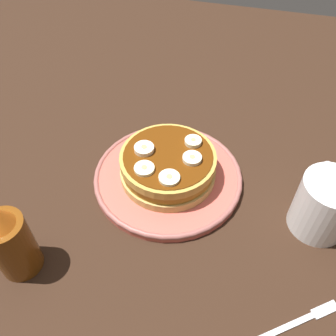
{
  "coord_description": "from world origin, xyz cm",
  "views": [
    {
      "loc": [
        -36.9,
        -10.09,
        44.69
      ],
      "look_at": [
        0.0,
        0.0,
        2.82
      ],
      "focal_mm": 38.01,
      "sensor_mm": 36.0,
      "label": 1
    }
  ],
  "objects_px": {
    "plate": "(168,176)",
    "syrup_bottle": "(10,242)",
    "coffee_mug": "(325,203)",
    "banana_slice_1": "(169,178)",
    "banana_slice_0": "(192,158)",
    "banana_slice_4": "(145,147)",
    "fork": "(299,321)",
    "pancake_stack": "(168,166)",
    "banana_slice_3": "(144,169)",
    "banana_slice_2": "(193,142)"
  },
  "relations": [
    {
      "from": "banana_slice_1",
      "to": "coffee_mug",
      "type": "relative_size",
      "value": 0.27
    },
    {
      "from": "syrup_bottle",
      "to": "banana_slice_1",
      "type": "bearing_deg",
      "value": -47.39
    },
    {
      "from": "banana_slice_3",
      "to": "banana_slice_4",
      "type": "relative_size",
      "value": 0.98
    },
    {
      "from": "banana_slice_2",
      "to": "coffee_mug",
      "type": "distance_m",
      "value": 0.21
    },
    {
      "from": "plate",
      "to": "banana_slice_0",
      "type": "distance_m",
      "value": 0.06
    },
    {
      "from": "banana_slice_0",
      "to": "fork",
      "type": "height_order",
      "value": "banana_slice_0"
    },
    {
      "from": "banana_slice_2",
      "to": "syrup_bottle",
      "type": "distance_m",
      "value": 0.3
    },
    {
      "from": "coffee_mug",
      "to": "syrup_bottle",
      "type": "distance_m",
      "value": 0.42
    },
    {
      "from": "plate",
      "to": "syrup_bottle",
      "type": "bearing_deg",
      "value": 142.7
    },
    {
      "from": "banana_slice_2",
      "to": "fork",
      "type": "xyz_separation_m",
      "value": [
        -0.22,
        -0.18,
        -0.06
      ]
    },
    {
      "from": "pancake_stack",
      "to": "banana_slice_4",
      "type": "distance_m",
      "value": 0.05
    },
    {
      "from": "banana_slice_4",
      "to": "coffee_mug",
      "type": "height_order",
      "value": "coffee_mug"
    },
    {
      "from": "banana_slice_0",
      "to": "coffee_mug",
      "type": "relative_size",
      "value": 0.25
    },
    {
      "from": "plate",
      "to": "banana_slice_4",
      "type": "bearing_deg",
      "value": 84.94
    },
    {
      "from": "banana_slice_1",
      "to": "banana_slice_4",
      "type": "bearing_deg",
      "value": 46.98
    },
    {
      "from": "pancake_stack",
      "to": "syrup_bottle",
      "type": "bearing_deg",
      "value": 142.54
    },
    {
      "from": "fork",
      "to": "banana_slice_4",
      "type": "bearing_deg",
      "value": 54.16
    },
    {
      "from": "syrup_bottle",
      "to": "fork",
      "type": "bearing_deg",
      "value": -87.0
    },
    {
      "from": "plate",
      "to": "banana_slice_1",
      "type": "distance_m",
      "value": 0.07
    },
    {
      "from": "plate",
      "to": "banana_slice_0",
      "type": "relative_size",
      "value": 8.28
    },
    {
      "from": "banana_slice_1",
      "to": "fork",
      "type": "xyz_separation_m",
      "value": [
        -0.13,
        -0.2,
        -0.06
      ]
    },
    {
      "from": "banana_slice_1",
      "to": "pancake_stack",
      "type": "bearing_deg",
      "value": 18.42
    },
    {
      "from": "plate",
      "to": "fork",
      "type": "xyz_separation_m",
      "value": [
        -0.18,
        -0.21,
        -0.01
      ]
    },
    {
      "from": "fork",
      "to": "banana_slice_3",
      "type": "bearing_deg",
      "value": 59.64
    },
    {
      "from": "pancake_stack",
      "to": "banana_slice_0",
      "type": "relative_size",
      "value": 5.44
    },
    {
      "from": "pancake_stack",
      "to": "coffee_mug",
      "type": "bearing_deg",
      "value": -95.07
    },
    {
      "from": "syrup_bottle",
      "to": "coffee_mug",
      "type": "bearing_deg",
      "value": -65.43
    },
    {
      "from": "fork",
      "to": "syrup_bottle",
      "type": "relative_size",
      "value": 0.85
    },
    {
      "from": "banana_slice_0",
      "to": "banana_slice_1",
      "type": "xyz_separation_m",
      "value": [
        -0.05,
        0.02,
        -0.0
      ]
    },
    {
      "from": "pancake_stack",
      "to": "banana_slice_1",
      "type": "xyz_separation_m",
      "value": [
        -0.04,
        -0.01,
        0.02
      ]
    },
    {
      "from": "banana_slice_0",
      "to": "banana_slice_1",
      "type": "distance_m",
      "value": 0.05
    },
    {
      "from": "plate",
      "to": "pancake_stack",
      "type": "bearing_deg",
      "value": 169.69
    },
    {
      "from": "pancake_stack",
      "to": "banana_slice_1",
      "type": "distance_m",
      "value": 0.05
    },
    {
      "from": "banana_slice_3",
      "to": "fork",
      "type": "distance_m",
      "value": 0.28
    },
    {
      "from": "banana_slice_1",
      "to": "banana_slice_0",
      "type": "bearing_deg",
      "value": -26.36
    },
    {
      "from": "banana_slice_0",
      "to": "banana_slice_2",
      "type": "bearing_deg",
      "value": 10.59
    },
    {
      "from": "banana_slice_3",
      "to": "syrup_bottle",
      "type": "bearing_deg",
      "value": 141.9
    },
    {
      "from": "plate",
      "to": "coffee_mug",
      "type": "height_order",
      "value": "coffee_mug"
    },
    {
      "from": "banana_slice_0",
      "to": "banana_slice_3",
      "type": "bearing_deg",
      "value": 121.89
    },
    {
      "from": "banana_slice_0",
      "to": "syrup_bottle",
      "type": "distance_m",
      "value": 0.27
    },
    {
      "from": "plate",
      "to": "banana_slice_4",
      "type": "relative_size",
      "value": 7.81
    },
    {
      "from": "coffee_mug",
      "to": "syrup_bottle",
      "type": "xyz_separation_m",
      "value": [
        -0.18,
        0.38,
        0.01
      ]
    },
    {
      "from": "banana_slice_2",
      "to": "banana_slice_3",
      "type": "xyz_separation_m",
      "value": [
        -0.07,
        0.06,
        -0.0
      ]
    },
    {
      "from": "banana_slice_3",
      "to": "banana_slice_2",
      "type": "bearing_deg",
      "value": -37.29
    },
    {
      "from": "coffee_mug",
      "to": "banana_slice_1",
      "type": "bearing_deg",
      "value": 96.17
    },
    {
      "from": "banana_slice_4",
      "to": "fork",
      "type": "xyz_separation_m",
      "value": [
        -0.18,
        -0.25,
        -0.06
      ]
    },
    {
      "from": "banana_slice_0",
      "to": "banana_slice_2",
      "type": "xyz_separation_m",
      "value": [
        0.04,
        0.01,
        0.0
      ]
    },
    {
      "from": "plate",
      "to": "banana_slice_3",
      "type": "xyz_separation_m",
      "value": [
        -0.04,
        0.03,
        0.05
      ]
    },
    {
      "from": "plate",
      "to": "pancake_stack",
      "type": "xyz_separation_m",
      "value": [
        -0.0,
        0.0,
        0.03
      ]
    },
    {
      "from": "banana_slice_4",
      "to": "syrup_bottle",
      "type": "bearing_deg",
      "value": 150.81
    }
  ]
}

